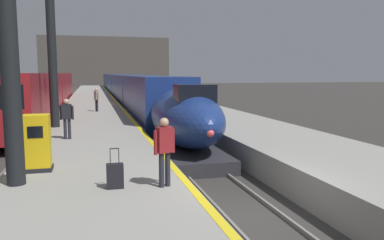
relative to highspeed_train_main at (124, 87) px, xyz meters
The scene contains 17 objects.
ground_plane 41.21m from the highspeed_train_main, 90.00° to the right, with size 260.00×260.00×0.00m, color #33302D.
platform_left 16.97m from the highspeed_train_main, 103.86° to the right, with size 4.80×110.00×1.05m, color gray.
platform_right 16.97m from the highspeed_train_main, 76.14° to the right, with size 4.80×110.00×1.05m, color gray.
platform_left_safety_stripe 16.53m from the highspeed_train_main, 96.16° to the right, with size 0.20×107.80×0.01m, color yellow.
rail_main_left 13.81m from the highspeed_train_main, 93.14° to the right, with size 0.08×110.00×0.12m, color slate.
rail_main_right 13.81m from the highspeed_train_main, 86.86° to the right, with size 0.08×110.00×0.12m, color slate.
rail_secondary_left 16.39m from the highspeed_train_main, 122.94° to the right, with size 0.08×110.00×0.12m, color slate.
rail_secondary_right 15.63m from the highspeed_train_main, 118.28° to the right, with size 0.08×110.00×0.12m, color slate.
highspeed_train_main is the anchor object (origin of this frame).
regional_train_adjacent 15.79m from the highspeed_train_main, 120.87° to the right, with size 2.85×36.60×3.80m.
station_column_mid 30.37m from the highspeed_train_main, 101.32° to the right, with size 4.00×0.68×8.75m.
passenger_near_edge 41.09m from the highspeed_train_main, 93.30° to the right, with size 0.54×0.33×1.69m.
passenger_mid_platform 22.14m from the highspeed_train_main, 99.69° to the right, with size 0.36×0.53×1.69m.
passenger_far_waiting 33.77m from the highspeed_train_main, 98.63° to the right, with size 0.57×0.26×1.69m.
rolling_suitcase 41.01m from the highspeed_train_main, 94.96° to the right, with size 0.40×0.22×0.98m.
ticket_machine_yellow 39.02m from the highspeed_train_main, 98.18° to the right, with size 0.76×0.62×1.60m.
terminus_back_wall 61.05m from the highspeed_train_main, 90.00° to the left, with size 36.00×2.00×14.00m, color #4C4742.
Camera 1 is at (-4.01, -8.67, 3.80)m, focal length 35.32 mm.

